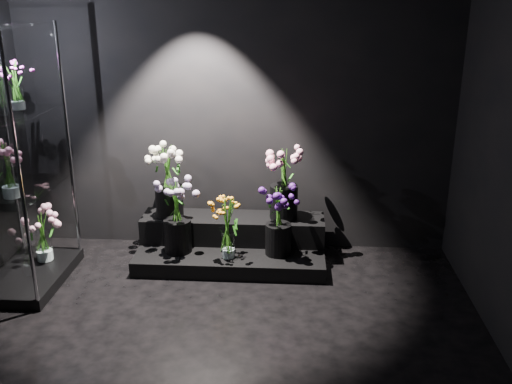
{
  "coord_description": "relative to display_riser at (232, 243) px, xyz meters",
  "views": [
    {
      "loc": [
        0.53,
        -3.14,
        2.35
      ],
      "look_at": [
        0.25,
        1.2,
        0.82
      ],
      "focal_mm": 40.0,
      "sensor_mm": 36.0,
      "label": 1
    }
  ],
  "objects": [
    {
      "name": "display_riser",
      "position": [
        0.0,
        0.0,
        0.0
      ],
      "size": [
        1.7,
        0.75,
        0.38
      ],
      "color": "black",
      "rests_on": "floor"
    },
    {
      "name": "wall_back",
      "position": [
        0.01,
        0.34,
        1.24
      ],
      "size": [
        4.0,
        0.0,
        4.0
      ],
      "primitive_type": "plane",
      "rotation": [
        1.57,
        0.0,
        0.0
      ],
      "color": "black",
      "rests_on": "floor"
    },
    {
      "name": "floor",
      "position": [
        0.01,
        -1.66,
        -0.16
      ],
      "size": [
        4.0,
        4.0,
        0.0
      ],
      "primitive_type": "plane",
      "color": "black",
      "rests_on": "ground"
    },
    {
      "name": "bouquet_lilac",
      "position": [
        -0.47,
        -0.18,
        0.36
      ],
      "size": [
        0.44,
        0.44,
        0.65
      ],
      "rotation": [
        0.0,
        0.0,
        0.27
      ],
      "color": "black",
      "rests_on": "display_riser"
    },
    {
      "name": "bouquet_case_base_pink",
      "position": [
        -1.63,
        -0.35,
        0.19
      ],
      "size": [
        0.45,
        0.45,
        0.45
      ],
      "rotation": [
        0.0,
        0.0,
        0.44
      ],
      "color": "white",
      "rests_on": "display_case"
    },
    {
      "name": "bouquet_case_magenta",
      "position": [
        -1.66,
        -0.41,
        1.5
      ],
      "size": [
        0.28,
        0.28,
        0.38
      ],
      "rotation": [
        0.0,
        0.0,
        0.24
      ],
      "color": "white",
      "rests_on": "display_case"
    },
    {
      "name": "bouquet_case_pink",
      "position": [
        -1.64,
        -0.73,
        0.91
      ],
      "size": [
        0.36,
        0.36,
        0.44
      ],
      "rotation": [
        0.0,
        0.0,
        -0.35
      ],
      "color": "white",
      "rests_on": "display_case"
    },
    {
      "name": "bouquet_orange_bells",
      "position": [
        -0.0,
        -0.28,
        0.27
      ],
      "size": [
        0.3,
        0.3,
        0.55
      ],
      "rotation": [
        0.0,
        0.0,
        -0.18
      ],
      "color": "white",
      "rests_on": "display_riser"
    },
    {
      "name": "bouquet_purple",
      "position": [
        0.43,
        -0.17,
        0.33
      ],
      "size": [
        0.36,
        0.36,
        0.62
      ],
      "rotation": [
        0.0,
        0.0,
        -0.21
      ],
      "color": "black",
      "rests_on": "display_riser"
    },
    {
      "name": "display_case",
      "position": [
        -1.68,
        -0.56,
        0.91
      ],
      "size": [
        0.58,
        0.97,
        2.13
      ],
      "color": "black",
      "rests_on": "floor"
    },
    {
      "name": "bouquet_pink_roses",
      "position": [
        0.47,
        0.1,
        0.59
      ],
      "size": [
        0.45,
        0.45,
        0.66
      ],
      "rotation": [
        0.0,
        0.0,
        -0.27
      ],
      "color": "black",
      "rests_on": "display_riser"
    },
    {
      "name": "bouquet_cream_roses",
      "position": [
        -0.58,
        0.06,
        0.61
      ],
      "size": [
        0.41,
        0.41,
        0.68
      ],
      "rotation": [
        0.0,
        0.0,
        0.12
      ],
      "color": "black",
      "rests_on": "display_riser"
    }
  ]
}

